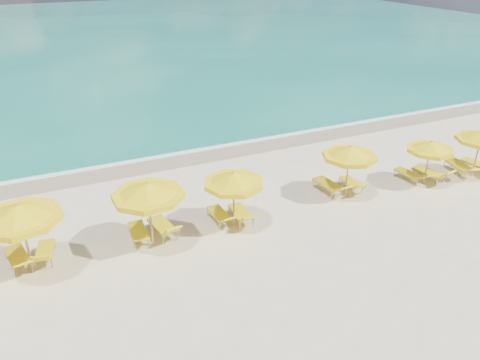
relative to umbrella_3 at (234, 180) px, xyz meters
name	(u,v)px	position (x,y,z in m)	size (l,w,h in m)	color
ground_plane	(256,223)	(0.86, -0.19, -1.98)	(120.00, 120.00, 0.00)	beige
ocean	(83,35)	(0.86, 47.81, -1.98)	(120.00, 80.00, 0.30)	#14715C
wet_sand_band	(193,155)	(0.86, 7.21, -1.98)	(120.00, 2.60, 0.01)	tan
foam_line	(188,149)	(0.86, 8.01, -1.98)	(120.00, 1.20, 0.03)	white
whitecap_near	(55,116)	(-5.14, 16.81, -1.98)	(14.00, 0.36, 0.05)	white
whitecap_far	(217,71)	(8.86, 23.81, -1.98)	(18.00, 0.30, 0.05)	white
umbrella_1	(19,214)	(-7.23, 0.10, 0.26)	(3.08, 3.08, 2.63)	tan
umbrella_2	(148,191)	(-3.20, 0.02, 0.21)	(3.27, 3.27, 2.58)	tan
umbrella_3	(234,180)	(0.00, 0.00, 0.00)	(2.36, 2.36, 2.33)	tan
umbrella_4	(350,153)	(5.41, 0.28, 0.00)	(2.31, 2.31, 2.33)	tan
umbrella_5	(431,147)	(9.34, -0.29, -0.19)	(2.71, 2.71, 2.10)	tan
lounger_1_left	(18,260)	(-7.64, 0.70, -1.76)	(0.97, 1.93, 0.76)	#A5A8AD
lounger_1_right	(45,255)	(-6.79, 0.66, -1.77)	(0.86, 1.71, 0.82)	#A5A8AD
lounger_2_left	(138,234)	(-3.59, 0.58, -1.77)	(0.70, 1.82, 0.69)	#A5A8AD
lounger_2_right	(163,230)	(-2.67, 0.49, -1.75)	(0.92, 1.92, 0.89)	#A5A8AD
lounger_3_left	(220,217)	(-0.40, 0.49, -1.78)	(0.65, 1.75, 0.73)	#A5A8AD
lounger_3_right	(241,216)	(0.37, 0.19, -1.76)	(0.71, 1.86, 0.80)	#A5A8AD
lounger_4_left	(328,188)	(4.87, 0.79, -1.75)	(0.80, 1.98, 0.79)	#A5A8AD
lounger_4_right	(351,186)	(5.94, 0.58, -1.78)	(0.71, 1.68, 0.73)	#A5A8AD
lounger_5_left	(408,176)	(8.93, 0.28, -1.79)	(0.80, 1.76, 0.64)	#A5A8AD
lounger_5_right	(429,176)	(9.79, -0.14, -1.75)	(0.93, 1.92, 0.88)	#A5A8AD
lounger_6_left	(459,169)	(11.63, -0.15, -1.74)	(1.03, 2.09, 0.81)	#A5A8AD
lounger_6_right	(476,167)	(12.62, -0.29, -1.77)	(0.84, 1.90, 0.71)	#A5A8AD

